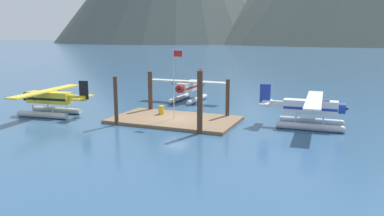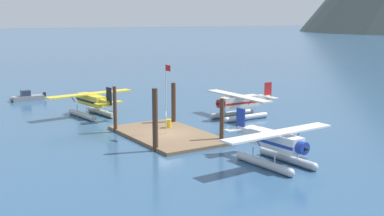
{
  "view_description": "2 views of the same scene",
  "coord_description": "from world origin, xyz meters",
  "px_view_note": "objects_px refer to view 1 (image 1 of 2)",
  "views": [
    {
      "loc": [
        15.38,
        -32.97,
        8.33
      ],
      "look_at": [
        1.41,
        1.1,
        1.24
      ],
      "focal_mm": 35.18,
      "sensor_mm": 36.0,
      "label": 1
    },
    {
      "loc": [
        39.92,
        -22.61,
        11.15
      ],
      "look_at": [
        -1.47,
        3.72,
        2.19
      ],
      "focal_mm": 45.69,
      "sensor_mm": 36.0,
      "label": 2
    }
  ],
  "objects_px": {
    "seaplane_white_stbd_fwd": "(311,111)",
    "flagpole": "(175,76)",
    "seaplane_cream_bow_left": "(188,89)",
    "fuel_drum": "(161,110)",
    "seaplane_yellow_port_aft": "(49,101)"
  },
  "relations": [
    {
      "from": "flagpole",
      "to": "seaplane_cream_bow_left",
      "type": "distance_m",
      "value": 12.26
    },
    {
      "from": "seaplane_white_stbd_fwd",
      "to": "seaplane_yellow_port_aft",
      "type": "height_order",
      "value": "same"
    },
    {
      "from": "flagpole",
      "to": "fuel_drum",
      "type": "xyz_separation_m",
      "value": [
        -2.26,
        1.48,
        -3.74
      ]
    },
    {
      "from": "seaplane_white_stbd_fwd",
      "to": "seaplane_cream_bow_left",
      "type": "distance_m",
      "value": 18.16
    },
    {
      "from": "seaplane_white_stbd_fwd",
      "to": "seaplane_yellow_port_aft",
      "type": "distance_m",
      "value": 26.48
    },
    {
      "from": "fuel_drum",
      "to": "flagpole",
      "type": "bearing_deg",
      "value": -33.23
    },
    {
      "from": "flagpole",
      "to": "seaplane_cream_bow_left",
      "type": "relative_size",
      "value": 0.65
    },
    {
      "from": "seaplane_cream_bow_left",
      "to": "seaplane_yellow_port_aft",
      "type": "height_order",
      "value": "same"
    },
    {
      "from": "seaplane_white_stbd_fwd",
      "to": "seaplane_cream_bow_left",
      "type": "relative_size",
      "value": 1.0
    },
    {
      "from": "seaplane_white_stbd_fwd",
      "to": "flagpole",
      "type": "bearing_deg",
      "value": -168.26
    },
    {
      "from": "seaplane_cream_bow_left",
      "to": "flagpole",
      "type": "bearing_deg",
      "value": -73.52
    },
    {
      "from": "flagpole",
      "to": "seaplane_cream_bow_left",
      "type": "height_order",
      "value": "flagpole"
    },
    {
      "from": "flagpole",
      "to": "seaplane_cream_bow_left",
      "type": "bearing_deg",
      "value": 106.48
    },
    {
      "from": "seaplane_white_stbd_fwd",
      "to": "seaplane_cream_bow_left",
      "type": "height_order",
      "value": "same"
    },
    {
      "from": "fuel_drum",
      "to": "seaplane_cream_bow_left",
      "type": "relative_size",
      "value": 0.08
    }
  ]
}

